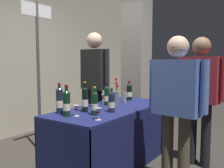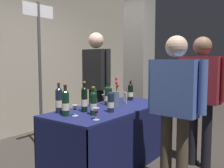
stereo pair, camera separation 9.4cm
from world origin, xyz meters
TOP-DOWN VIEW (x-y plane):
  - ground_plane at (0.00, 0.00)m, footprint 12.00×12.00m
  - back_partition at (0.00, 2.18)m, footprint 7.42×0.12m
  - concrete_pillar at (1.59, 0.54)m, footprint 0.43×0.43m
  - tasting_table at (0.00, 0.00)m, footprint 1.80×0.78m
  - featured_wine_bottle at (-0.69, 0.11)m, footprint 0.08×0.08m
  - display_bottle_0 at (0.09, 0.15)m, footprint 0.07×0.07m
  - display_bottle_1 at (-0.25, -0.17)m, footprint 0.08×0.08m
  - display_bottle_2 at (-0.10, 0.21)m, footprint 0.07×0.07m
  - display_bottle_3 at (0.63, 0.12)m, footprint 0.08×0.08m
  - display_bottle_4 at (-0.48, -0.10)m, footprint 0.08×0.08m
  - display_bottle_5 at (-0.63, 0.29)m, footprint 0.08×0.08m
  - display_bottle_6 at (-0.42, 0.09)m, footprint 0.07×0.07m
  - wine_glass_near_vendor at (0.13, 0.23)m, footprint 0.07×0.07m
  - wine_glass_mid at (-0.64, -0.27)m, footprint 0.07×0.07m
  - wine_glass_near_taster at (-0.63, 0.03)m, footprint 0.07×0.07m
  - flower_vase at (0.08, -0.00)m, footprint 0.09×0.09m
  - brochure_stand at (0.38, 0.05)m, footprint 0.13×0.14m
  - vendor_presenter at (0.51, 0.69)m, footprint 0.24×0.59m
  - taster_foreground_right at (0.61, -0.93)m, footprint 0.26×0.63m
  - taster_foreground_left at (-0.16, -0.91)m, footprint 0.26×0.64m
  - booth_signpost at (-0.25, 1.11)m, footprint 0.51×0.04m

SIDE VIEW (x-z plane):
  - ground_plane at x=0.00m, z-range 0.00..0.00m
  - tasting_table at x=0.00m, z-range 0.15..0.90m
  - brochure_stand at x=0.38m, z-range 0.75..0.90m
  - wine_glass_near_taster at x=-0.63m, z-range 0.77..0.89m
  - wine_glass_mid at x=-0.64m, z-range 0.77..0.89m
  - wine_glass_near_vendor at x=0.13m, z-range 0.78..0.91m
  - flower_vase at x=0.08m, z-range 0.67..1.06m
  - display_bottle_2 at x=-0.10m, z-range 0.72..1.02m
  - display_bottle_1 at x=-0.25m, z-range 0.72..1.02m
  - display_bottle_3 at x=0.63m, z-range 0.73..1.02m
  - display_bottle_0 at x=0.09m, z-range 0.73..1.03m
  - display_bottle_4 at x=-0.48m, z-range 0.72..1.04m
  - featured_wine_bottle at x=-0.69m, z-range 0.72..1.06m
  - display_bottle_5 at x=-0.63m, z-range 0.72..1.07m
  - display_bottle_6 at x=-0.42m, z-range 0.72..1.08m
  - taster_foreground_left at x=-0.16m, z-range 0.16..1.75m
  - taster_foreground_right at x=0.61m, z-range 0.17..1.80m
  - vendor_presenter at x=0.51m, z-range 0.19..1.97m
  - booth_signpost at x=-0.25m, z-range 0.25..2.42m
  - back_partition at x=0.00m, z-range 0.00..3.20m
  - concrete_pillar at x=1.59m, z-range 0.00..3.56m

